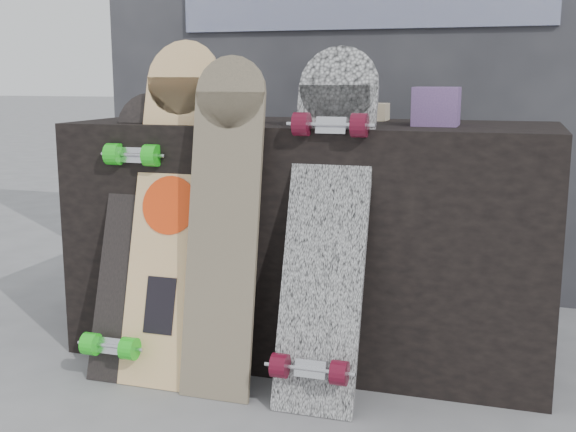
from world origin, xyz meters
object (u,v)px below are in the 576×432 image
(vendor_table, at_px, (312,238))
(longboard_cascadia, at_px, (326,220))
(longboard_geisha, at_px, (171,201))
(longboard_celtic, at_px, (224,216))
(skateboard_dark, at_px, (131,231))

(vendor_table, distance_m, longboard_cascadia, 0.41)
(vendor_table, height_order, longboard_cascadia, longboard_cascadia)
(longboard_geisha, bearing_deg, longboard_cascadia, -4.07)
(vendor_table, relative_size, longboard_geisha, 1.49)
(vendor_table, bearing_deg, longboard_geisha, -139.92)
(longboard_celtic, relative_size, longboard_cascadia, 0.97)
(vendor_table, xyz_separation_m, longboard_geisha, (-0.38, -0.32, 0.17))
(longboard_geisha, distance_m, longboard_cascadia, 0.52)
(vendor_table, height_order, skateboard_dark, skateboard_dark)
(longboard_celtic, relative_size, skateboard_dark, 1.13)
(longboard_celtic, distance_m, longboard_cascadia, 0.31)
(vendor_table, bearing_deg, longboard_celtic, -112.96)
(vendor_table, height_order, longboard_geisha, longboard_geisha)
(longboard_cascadia, relative_size, skateboard_dark, 1.16)
(longboard_geisha, xyz_separation_m, longboard_cascadia, (0.52, -0.04, -0.02))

